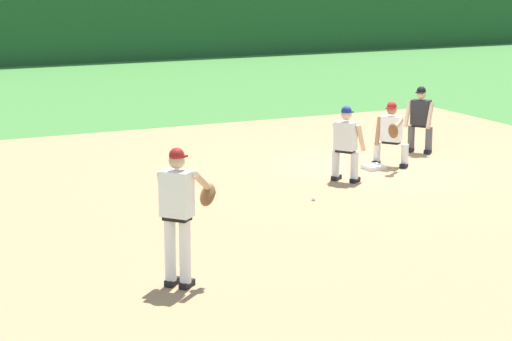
# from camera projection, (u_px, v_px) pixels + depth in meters

# --- Properties ---
(ground_plane) EXTENTS (160.00, 160.00, 0.00)m
(ground_plane) POSITION_uv_depth(u_px,v_px,m) (373.00, 169.00, 20.16)
(ground_plane) COLOR #3D7533
(infield_dirt_patch) EXTENTS (18.00, 18.00, 0.01)m
(infield_dirt_patch) POSITION_uv_depth(u_px,v_px,m) (297.00, 215.00, 16.61)
(infield_dirt_patch) COLOR #A87F56
(infield_dirt_patch) RESTS_ON ground
(first_base_bag) EXTENTS (0.38, 0.38, 0.09)m
(first_base_bag) POSITION_uv_depth(u_px,v_px,m) (374.00, 167.00, 20.15)
(first_base_bag) COLOR white
(first_base_bag) RESTS_ON ground
(baseball) EXTENTS (0.07, 0.07, 0.07)m
(baseball) POSITION_uv_depth(u_px,v_px,m) (313.00, 199.00, 17.59)
(baseball) COLOR white
(baseball) RESTS_ON ground
(pitcher) EXTENTS (0.85, 0.57, 1.86)m
(pitcher) POSITION_uv_depth(u_px,v_px,m) (180.00, 208.00, 12.86)
(pitcher) COLOR black
(pitcher) RESTS_ON ground
(first_baseman) EXTENTS (0.78, 1.07, 1.34)m
(first_baseman) POSITION_uv_depth(u_px,v_px,m) (391.00, 132.00, 20.25)
(first_baseman) COLOR black
(first_baseman) RESTS_ON ground
(baserunner) EXTENTS (0.64, 0.68, 1.46)m
(baserunner) POSITION_uv_depth(u_px,v_px,m) (346.00, 141.00, 18.93)
(baserunner) COLOR black
(baserunner) RESTS_ON ground
(umpire) EXTENTS (0.65, 0.68, 1.46)m
(umpire) POSITION_uv_depth(u_px,v_px,m) (420.00, 117.00, 21.68)
(umpire) COLOR black
(umpire) RESTS_ON ground
(outfield_wall) EXTENTS (48.00, 0.50, 2.60)m
(outfield_wall) POSITION_uv_depth(u_px,v_px,m) (80.00, 30.00, 39.35)
(outfield_wall) COLOR #1E4C23
(outfield_wall) RESTS_ON ground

